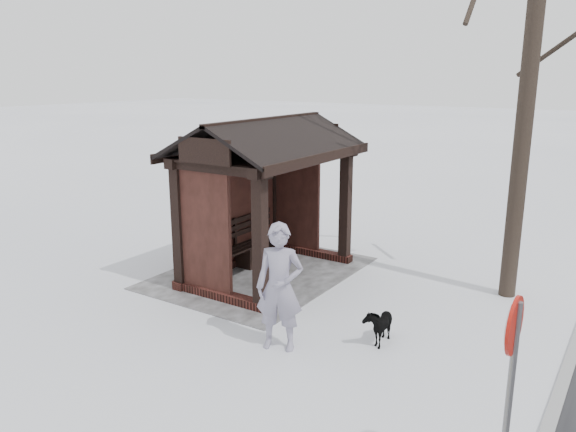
% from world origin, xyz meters
% --- Properties ---
extents(ground, '(120.00, 120.00, 0.00)m').
position_xyz_m(ground, '(0.00, 0.00, 0.00)').
color(ground, silver).
rests_on(ground, ground).
extents(kerb, '(120.00, 0.15, 0.06)m').
position_xyz_m(kerb, '(0.00, 5.50, 0.01)').
color(kerb, gray).
rests_on(kerb, ground).
extents(trampled_patch, '(4.20, 3.20, 0.02)m').
position_xyz_m(trampled_patch, '(0.00, -0.20, 0.01)').
color(trampled_patch, '#949398').
rests_on(trampled_patch, ground).
extents(bus_shelter, '(3.60, 2.40, 3.09)m').
position_xyz_m(bus_shelter, '(0.00, -0.16, 2.17)').
color(bus_shelter, '#331812').
rests_on(bus_shelter, ground).
extents(pedestrian, '(0.66, 0.80, 1.87)m').
position_xyz_m(pedestrian, '(2.40, 1.89, 0.93)').
color(pedestrian, gray).
rests_on(pedestrian, ground).
extents(dog, '(0.71, 0.38, 0.57)m').
position_xyz_m(dog, '(1.45, 3.01, 0.29)').
color(dog, black).
rests_on(dog, ground).
extents(road_sign, '(0.53, 0.09, 2.06)m').
position_xyz_m(road_sign, '(3.85, 5.28, 1.51)').
color(road_sign, slate).
rests_on(road_sign, ground).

